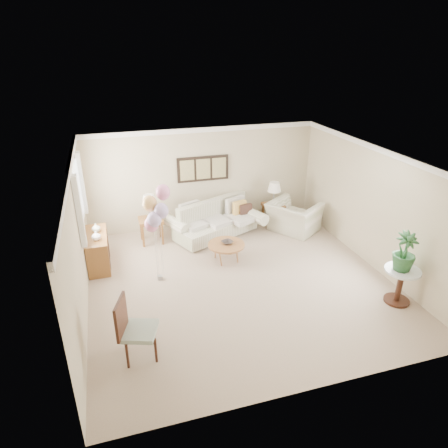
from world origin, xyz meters
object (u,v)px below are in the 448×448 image
sofa (215,222)px  balloon_cluster (156,211)px  coffee_table (226,245)px  accent_chair (133,327)px  armchair (293,217)px

sofa → balloon_cluster: (-1.66, -1.73, 1.22)m
sofa → coffee_table: (-0.12, -1.36, 0.05)m
sofa → accent_chair: (-2.37, -3.86, 0.23)m
armchair → accent_chair: (-4.37, -3.49, 0.18)m
armchair → balloon_cluster: balloon_cluster is taller
coffee_table → sofa: bearing=84.9°
coffee_table → balloon_cluster: (-1.53, -0.37, 1.17)m
accent_chair → coffee_table: bearing=48.0°
armchair → balloon_cluster: size_ratio=0.59×
coffee_table → accent_chair: bearing=-132.0°
coffee_table → armchair: 2.34m
sofa → armchair: sofa is taller
sofa → coffee_table: size_ratio=3.20×
armchair → accent_chair: size_ratio=1.09×
coffee_table → accent_chair: accent_chair is taller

